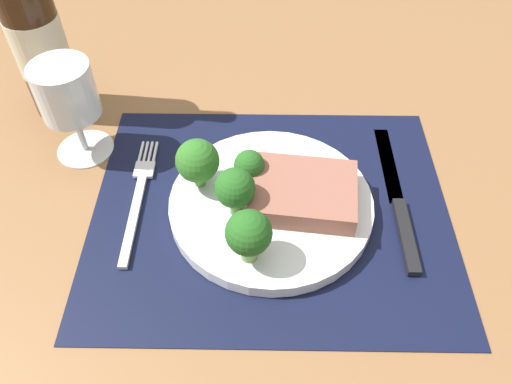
{
  "coord_description": "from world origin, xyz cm",
  "views": [
    {
      "loc": [
        -1.18,
        -36.89,
        45.27
      ],
      "look_at": [
        -1.73,
        1.15,
        1.9
      ],
      "focal_mm": 35.19,
      "sensor_mm": 36.0,
      "label": 1
    }
  ],
  "objects_px": {
    "plate": "(271,204)",
    "knife": "(399,205)",
    "steak": "(303,191)",
    "wine_bottle": "(35,34)",
    "fork": "(138,197)",
    "wine_glass": "(68,97)"
  },
  "relations": [
    {
      "from": "knife",
      "to": "fork",
      "type": "bearing_deg",
      "value": 178.56
    },
    {
      "from": "plate",
      "to": "wine_glass",
      "type": "height_order",
      "value": "wine_glass"
    },
    {
      "from": "knife",
      "to": "wine_glass",
      "type": "relative_size",
      "value": 1.81
    },
    {
      "from": "wine_bottle",
      "to": "wine_glass",
      "type": "xyz_separation_m",
      "value": [
        0.05,
        -0.09,
        -0.03
      ]
    },
    {
      "from": "fork",
      "to": "wine_bottle",
      "type": "relative_size",
      "value": 0.6
    },
    {
      "from": "steak",
      "to": "wine_glass",
      "type": "distance_m",
      "value": 0.3
    },
    {
      "from": "plate",
      "to": "wine_glass",
      "type": "xyz_separation_m",
      "value": [
        -0.24,
        0.1,
        0.07
      ]
    },
    {
      "from": "plate",
      "to": "knife",
      "type": "xyz_separation_m",
      "value": [
        0.15,
        0.01,
        -0.0
      ]
    },
    {
      "from": "plate",
      "to": "knife",
      "type": "bearing_deg",
      "value": 2.05
    },
    {
      "from": "steak",
      "to": "wine_bottle",
      "type": "xyz_separation_m",
      "value": [
        -0.33,
        0.18,
        0.08
      ]
    },
    {
      "from": "plate",
      "to": "wine_bottle",
      "type": "height_order",
      "value": "wine_bottle"
    },
    {
      "from": "steak",
      "to": "knife",
      "type": "distance_m",
      "value": 0.12
    },
    {
      "from": "steak",
      "to": "knife",
      "type": "relative_size",
      "value": 0.5
    },
    {
      "from": "plate",
      "to": "steak",
      "type": "xyz_separation_m",
      "value": [
        0.04,
        0.0,
        0.02
      ]
    },
    {
      "from": "steak",
      "to": "fork",
      "type": "relative_size",
      "value": 0.6
    },
    {
      "from": "plate",
      "to": "wine_glass",
      "type": "relative_size",
      "value": 1.83
    },
    {
      "from": "plate",
      "to": "wine_bottle",
      "type": "distance_m",
      "value": 0.36
    },
    {
      "from": "steak",
      "to": "knife",
      "type": "height_order",
      "value": "steak"
    },
    {
      "from": "wine_bottle",
      "to": "fork",
      "type": "bearing_deg",
      "value": -51.12
    },
    {
      "from": "steak",
      "to": "wine_glass",
      "type": "relative_size",
      "value": 0.91
    },
    {
      "from": "plate",
      "to": "knife",
      "type": "height_order",
      "value": "plate"
    },
    {
      "from": "wine_bottle",
      "to": "knife",
      "type": "bearing_deg",
      "value": -22.12
    }
  ]
}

